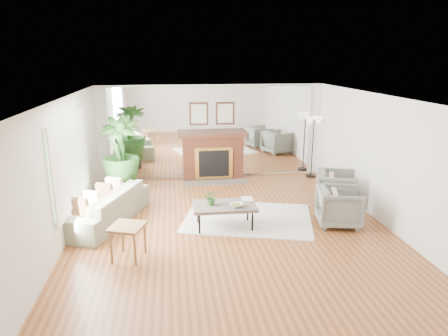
{
  "coord_description": "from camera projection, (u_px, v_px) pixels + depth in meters",
  "views": [
    {
      "loc": [
        -1.09,
        -7.05,
        3.21
      ],
      "look_at": [
        -0.06,
        0.6,
        1.04
      ],
      "focal_mm": 32.0,
      "sensor_mm": 36.0,
      "label": 1
    }
  ],
  "objects": [
    {
      "name": "ground",
      "position": [
        231.0,
        228.0,
        7.74
      ],
      "size": [
        7.0,
        7.0,
        0.0
      ],
      "primitive_type": "plane",
      "color": "brown",
      "rests_on": "ground"
    },
    {
      "name": "wall_left",
      "position": [
        64.0,
        172.0,
        7.02
      ],
      "size": [
        0.02,
        7.0,
        2.5
      ],
      "primitive_type": "cube",
      "color": "silver",
      "rests_on": "ground"
    },
    {
      "name": "wall_right",
      "position": [
        383.0,
        160.0,
        7.78
      ],
      "size": [
        0.02,
        7.0,
        2.5
      ],
      "primitive_type": "cube",
      "color": "silver",
      "rests_on": "ground"
    },
    {
      "name": "wall_back",
      "position": [
        212.0,
        132.0,
        10.73
      ],
      "size": [
        6.0,
        0.02,
        2.5
      ],
      "primitive_type": "cube",
      "color": "silver",
      "rests_on": "ground"
    },
    {
      "name": "mirror_panel",
      "position": [
        212.0,
        132.0,
        10.71
      ],
      "size": [
        5.4,
        0.04,
        2.4
      ],
      "primitive_type": "cube",
      "color": "silver",
      "rests_on": "wall_back"
    },
    {
      "name": "window_panel",
      "position": [
        70.0,
        161.0,
        7.37
      ],
      "size": [
        0.04,
        2.4,
        1.5
      ],
      "primitive_type": "cube",
      "color": "#B2E09E",
      "rests_on": "wall_left"
    },
    {
      "name": "fireplace",
      "position": [
        213.0,
        155.0,
        10.67
      ],
      "size": [
        1.85,
        0.83,
        2.05
      ],
      "color": "brown",
      "rests_on": "ground"
    },
    {
      "name": "area_rug",
      "position": [
        248.0,
        218.0,
        8.17
      ],
      "size": [
        2.92,
        2.42,
        0.03
      ],
      "primitive_type": "cube",
      "rotation": [
        0.0,
        0.0,
        -0.27
      ],
      "color": "white",
      "rests_on": "ground"
    },
    {
      "name": "coffee_table",
      "position": [
        224.0,
        207.0,
        7.62
      ],
      "size": [
        1.21,
        0.72,
        0.48
      ],
      "rotation": [
        0.0,
        0.0,
        -0.01
      ],
      "color": "#6B5E54",
      "rests_on": "ground"
    },
    {
      "name": "sofa",
      "position": [
        105.0,
        206.0,
        7.92
      ],
      "size": [
        1.65,
        2.45,
        0.67
      ],
      "primitive_type": "imported",
      "rotation": [
        0.0,
        0.0,
        -1.94
      ],
      "color": "gray",
      "rests_on": "ground"
    },
    {
      "name": "armchair_back",
      "position": [
        336.0,
        188.0,
        8.86
      ],
      "size": [
        1.08,
        1.06,
        0.77
      ],
      "primitive_type": "imported",
      "rotation": [
        0.0,
        0.0,
        1.21
      ],
      "color": "slate",
      "rests_on": "ground"
    },
    {
      "name": "armchair_front",
      "position": [
        339.0,
        207.0,
        7.79
      ],
      "size": [
        0.97,
        0.95,
        0.75
      ],
      "primitive_type": "imported",
      "rotation": [
        0.0,
        0.0,
        1.36
      ],
      "color": "slate",
      "rests_on": "ground"
    },
    {
      "name": "side_table",
      "position": [
        128.0,
        231.0,
        6.45
      ],
      "size": [
        0.65,
        0.65,
        0.58
      ],
      "rotation": [
        0.0,
        0.0,
        -0.34
      ],
      "color": "brown",
      "rests_on": "ground"
    },
    {
      "name": "potted_ficus",
      "position": [
        121.0,
        154.0,
        9.3
      ],
      "size": [
        1.02,
        1.02,
        1.89
      ],
      "color": "#2A251E",
      "rests_on": "ground"
    },
    {
      "name": "floor_lamp",
      "position": [
        314.0,
        126.0,
        10.66
      ],
      "size": [
        0.54,
        0.3,
        1.66
      ],
      "color": "black",
      "rests_on": "ground"
    },
    {
      "name": "tabletop_plant",
      "position": [
        211.0,
        198.0,
        7.57
      ],
      "size": [
        0.27,
        0.24,
        0.29
      ],
      "primitive_type": "imported",
      "rotation": [
        0.0,
        0.0,
        -0.07
      ],
      "color": "#366A27",
      "rests_on": "coffee_table"
    },
    {
      "name": "fruit_bowl",
      "position": [
        236.0,
        205.0,
        7.5
      ],
      "size": [
        0.27,
        0.27,
        0.06
      ],
      "primitive_type": "imported",
      "rotation": [
        0.0,
        0.0,
        0.08
      ],
      "color": "brown",
      "rests_on": "coffee_table"
    },
    {
      "name": "book",
      "position": [
        242.0,
        199.0,
        7.87
      ],
      "size": [
        0.21,
        0.28,
        0.02
      ],
      "primitive_type": "imported",
      "rotation": [
        0.0,
        0.0,
        -0.01
      ],
      "color": "brown",
      "rests_on": "coffee_table"
    }
  ]
}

